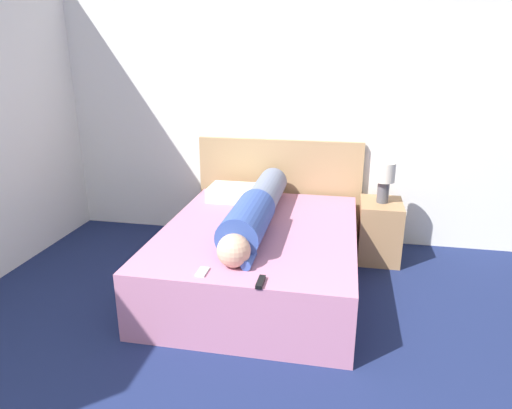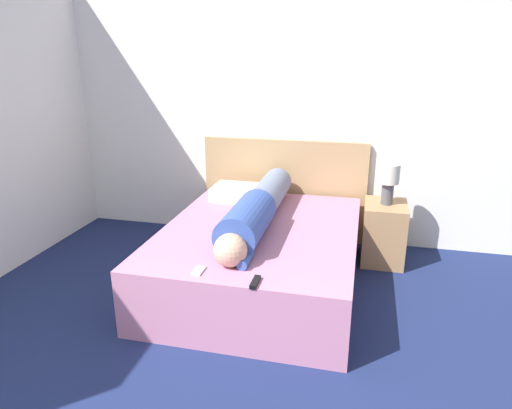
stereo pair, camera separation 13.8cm
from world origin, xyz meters
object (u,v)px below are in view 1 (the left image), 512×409
Objects in this scene: tv_remote at (261,282)px; bed at (259,256)px; cell_phone at (202,272)px; table_lamp at (384,178)px; pillow_near_headboard at (238,193)px; nightstand at (379,231)px; person_lying at (256,210)px.

bed is at bearing 101.12° from tv_remote.
cell_phone is (-0.22, -0.85, 0.26)m from bed.
table_lamp reaches higher than pillow_near_headboard.
table_lamp reaches higher than bed.
nightstand is 0.51m from table_lamp.
pillow_near_headboard is at bearing -179.61° from table_lamp.
table_lamp reaches higher than tv_remote.
person_lying reaches higher than bed.
nightstand is 1.50× the size of table_lamp.
pillow_near_headboard is (-0.34, 0.70, 0.32)m from bed.
table_lamp is at bearing 0.00° from nightstand.
person_lying is 0.90m from cell_phone.
bed is 13.19× the size of tv_remote.
table_lamp is 2.48× the size of tv_remote.
nightstand is at bearing 63.18° from tv_remote.
tv_remote is 0.40m from cell_phone.
person_lying reaches higher than pillow_near_headboard.
person_lying is (-1.04, -0.69, 0.37)m from nightstand.
table_lamp is at bearing 0.39° from pillow_near_headboard.
cell_phone is at bearing -104.27° from bed.
table_lamp reaches higher than person_lying.
table_lamp is at bearing 63.18° from tv_remote.
pillow_near_headboard reaches higher than bed.
table_lamp is 2.86× the size of cell_phone.
pillow_near_headboard is (-0.31, 0.68, -0.08)m from person_lying.
tv_remote is (-0.83, -1.63, -0.28)m from table_lamp.
cell_phone reaches higher than bed.
bed is 1.12× the size of person_lying.
table_lamp is (0.00, 0.00, 0.51)m from nightstand.
pillow_near_headboard is at bearing 116.07° from bed.
person_lying is at bearing -65.72° from pillow_near_headboard.
bed is 1.35m from table_lamp.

